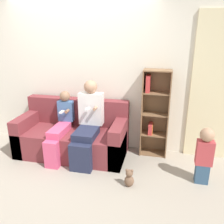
# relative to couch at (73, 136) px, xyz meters

# --- Properties ---
(ground_plane) EXTENTS (14.00, 14.00, 0.00)m
(ground_plane) POSITION_rel_couch_xyz_m (0.05, -0.51, -0.31)
(ground_plane) COLOR #9E9384
(back_wall) EXTENTS (10.00, 0.06, 2.55)m
(back_wall) POSITION_rel_couch_xyz_m (0.05, 0.45, 0.97)
(back_wall) COLOR silver
(back_wall) RESTS_ON ground_plane
(curtain_panel) EXTENTS (0.65, 0.04, 2.31)m
(curtain_panel) POSITION_rel_couch_xyz_m (2.19, 0.40, 0.85)
(curtain_panel) COLOR beige
(curtain_panel) RESTS_ON ground_plane
(couch) EXTENTS (1.81, 0.83, 0.90)m
(couch) POSITION_rel_couch_xyz_m (0.00, 0.00, 0.00)
(couch) COLOR maroon
(couch) RESTS_ON ground_plane
(adult_seated) EXTENTS (0.39, 0.76, 1.28)m
(adult_seated) POSITION_rel_couch_xyz_m (0.32, -0.11, 0.35)
(adult_seated) COLOR #232842
(adult_seated) RESTS_ON ground_plane
(child_seated) EXTENTS (0.26, 0.77, 1.07)m
(child_seated) POSITION_rel_couch_xyz_m (-0.15, -0.16, 0.23)
(child_seated) COLOR #DB4C75
(child_seated) RESTS_ON ground_plane
(toddler_standing) EXTENTS (0.22, 0.19, 0.82)m
(toddler_standing) POSITION_rel_couch_xyz_m (2.05, -0.40, 0.13)
(toddler_standing) COLOR #335170
(toddler_standing) RESTS_ON ground_plane
(bookshelf) EXTENTS (0.44, 0.27, 1.44)m
(bookshelf) POSITION_rel_couch_xyz_m (1.33, 0.31, 0.45)
(bookshelf) COLOR brown
(bookshelf) RESTS_ON ground_plane
(teddy_bear) EXTENTS (0.13, 0.11, 0.27)m
(teddy_bear) POSITION_rel_couch_xyz_m (1.08, -0.72, -0.19)
(teddy_bear) COLOR brown
(teddy_bear) RESTS_ON ground_plane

